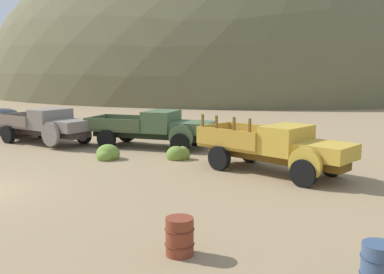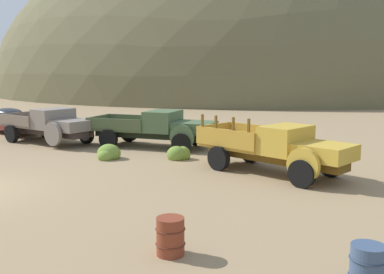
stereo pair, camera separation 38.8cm
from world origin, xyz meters
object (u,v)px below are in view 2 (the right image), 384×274
Objects in this scene: truck_weathered_green at (162,128)px; oil_drum_by_truck at (170,236)px; car_oxblood at (12,121)px; truck_primer_gray at (53,125)px; truck_faded_yellow at (283,149)px; oil_drum_foreground at (367,267)px.

truck_weathered_green is 13.32m from oil_drum_by_truck.
car_oxblood is at bearing 172.33° from truck_weathered_green.
car_oxblood reaches higher than oil_drum_by_truck.
oil_drum_by_truck is (6.53, -11.59, -0.59)m from truck_weathered_green.
truck_primer_gray is 7.37× the size of oil_drum_by_truck.
truck_faded_yellow reaches higher than oil_drum_by_truck.
oil_drum_foreground is (3.44, -8.05, -0.58)m from truck_faded_yellow.
oil_drum_foreground is (16.33, -10.09, -0.59)m from truck_primer_gray.
truck_faded_yellow is at bearing 4.76° from car_oxblood.
truck_primer_gray is at bearing -169.19° from truck_faded_yellow.
car_oxblood reaches higher than oil_drum_foreground.
truck_weathered_green is (5.88, 1.37, -0.01)m from truck_primer_gray.
oil_drum_by_truck is (12.41, -10.22, -0.59)m from truck_primer_gray.
truck_weathered_green is (10.91, -0.51, 0.18)m from car_oxblood.
car_oxblood is 0.80× the size of truck_faded_yellow.
truck_primer_gray and truck_weathered_green have the same top height.
truck_primer_gray is 19.21m from oil_drum_foreground.
truck_primer_gray reaches higher than oil_drum_foreground.
oil_drum_foreground is 3.93m from oil_drum_by_truck.
truck_weathered_green is at bearing 132.39° from oil_drum_foreground.
truck_primer_gray is 6.03m from truck_weathered_green.
car_oxblood is 21.24m from oil_drum_by_truck.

